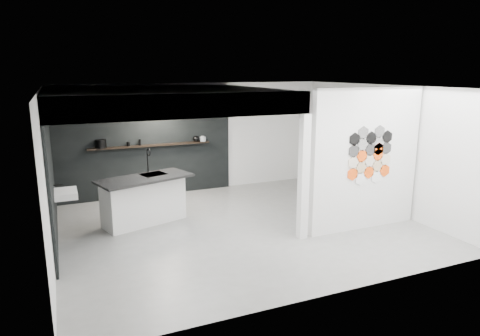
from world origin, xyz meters
The scene contains 17 objects.
floor centered at (0.00, 0.00, -0.01)m, with size 7.00×6.00×0.01m, color slate.
partition_panel centered at (2.23, -1.00, 1.40)m, with size 2.45×0.15×2.80m, color silver.
bay_clad_back centered at (-1.30, 2.97, 1.18)m, with size 4.40×0.04×2.35m, color black.
bay_clad_left centered at (-3.47, 1.00, 1.18)m, with size 0.04×4.00×2.35m, color black.
bulkhead centered at (-1.30, 1.00, 2.55)m, with size 4.40×4.00×0.40m, color silver.
corner_column centered at (0.82, -1.00, 1.18)m, with size 0.16×0.16×2.35m, color silver.
fascia_beam centered at (-1.30, -0.92, 2.55)m, with size 4.40×0.16×0.40m, color silver.
wall_basin centered at (-3.24, 0.80, 0.85)m, with size 0.40×0.60×0.12m, color silver.
display_shelf centered at (-1.20, 2.87, 1.30)m, with size 3.00×0.15×0.04m, color black.
kitchen_island centered at (-1.76, 0.99, 0.51)m, with size 2.04×1.34×1.51m.
stockpot centered at (-2.37, 2.87, 1.42)m, with size 0.24×0.24×0.20m, color black.
kettle centered at (-0.03, 2.87, 1.40)m, with size 0.18×0.18×0.15m, color black.
glass_bowl centered at (0.15, 2.87, 1.38)m, with size 0.16×0.16×0.11m, color gray.
glass_vase centered at (0.15, 2.87, 1.39)m, with size 0.10×0.10×0.14m, color gray.
bottle_dark centered at (-1.46, 2.87, 1.40)m, with size 0.06×0.06×0.15m, color black.
utensil_cup centered at (-1.74, 2.87, 1.37)m, with size 0.08×0.08×0.10m, color black.
hex_tile_cluster centered at (2.26, -1.09, 1.50)m, with size 1.04×0.02×1.16m.
Camera 1 is at (-3.27, -7.56, 3.10)m, focal length 32.00 mm.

